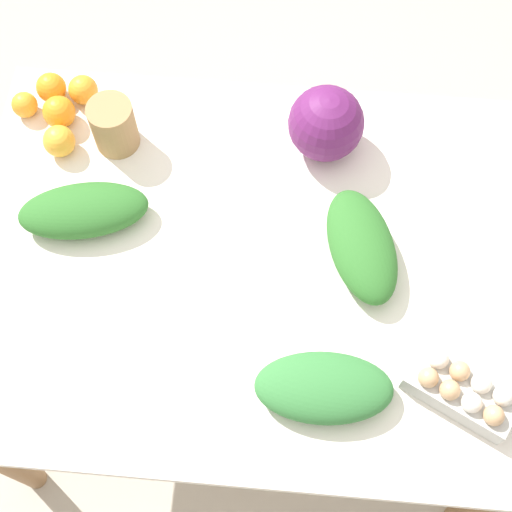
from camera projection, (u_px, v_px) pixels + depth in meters
The scene contains 13 objects.
ground_plane at pixel (256, 353), 2.36m from camera, with size 8.00×8.00×0.00m, color #B2A899.
dining_table at pixel (256, 274), 1.77m from camera, with size 1.39×1.03×0.74m.
cabbage_purple at pixel (326, 123), 1.74m from camera, with size 0.19×0.19×0.19m, color #601E5B.
egg_carton at pixel (462, 390), 1.51m from camera, with size 0.26×0.20×0.09m.
paper_bag at pixel (114, 126), 1.77m from camera, with size 0.11×0.11×0.14m, color #A87F51.
greens_bunch_beet_tops at pixel (324, 388), 1.52m from camera, with size 0.30×0.16×0.08m, color #337538.
greens_bunch_dandelion at pixel (84, 210), 1.70m from camera, with size 0.31×0.15×0.09m, color #2D6B28.
greens_bunch_kale at pixel (362, 246), 1.65m from camera, with size 0.30×0.15×0.09m, color #2D6B28.
orange_0 at pixel (51, 88), 1.85m from camera, with size 0.08×0.08×0.08m, color orange.
orange_1 at pixel (59, 141), 1.78m from camera, with size 0.08×0.08×0.08m, color #F9A833.
orange_2 at pixel (59, 112), 1.82m from camera, with size 0.08×0.08×0.08m, color orange.
orange_3 at pixel (25, 105), 1.84m from camera, with size 0.07×0.07×0.07m, color orange.
orange_4 at pixel (83, 90), 1.85m from camera, with size 0.08×0.08×0.08m, color orange.
Camera 1 is at (-0.06, 0.70, 2.28)m, focal length 50.00 mm.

